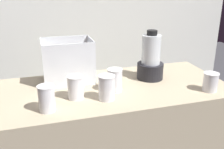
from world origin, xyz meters
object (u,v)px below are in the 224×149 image
object	(u,v)px
juice_cup_mango_far_left	(47,100)
juice_cup_carrot_middle	(107,89)
blender_pitcher	(151,60)
juice_cup_beet_right	(115,82)
carrot_display_bin	(68,68)
juice_cup_beet_left	(76,88)
juice_cup_pomegranate_far_right	(210,83)

from	to	relation	value
juice_cup_mango_far_left	juice_cup_carrot_middle	xyz separation A→B (m)	(0.31, 0.04, 0.00)
blender_pitcher	juice_cup_beet_right	xyz separation A→B (m)	(-0.27, -0.13, -0.06)
blender_pitcher	juice_cup_mango_far_left	distance (m)	0.72
blender_pitcher	juice_cup_carrot_middle	size ratio (longest dim) A/B	2.31
carrot_display_bin	juice_cup_mango_far_left	world-z (taller)	carrot_display_bin
juice_cup_mango_far_left	juice_cup_beet_left	size ratio (longest dim) A/B	1.04
blender_pitcher	juice_cup_mango_far_left	bearing A→B (deg)	-158.11
juice_cup_pomegranate_far_right	juice_cup_beet_right	bearing A→B (deg)	163.63
juice_cup_mango_far_left	juice_cup_beet_left	world-z (taller)	juice_cup_mango_far_left
juice_cup_carrot_middle	juice_cup_pomegranate_far_right	world-z (taller)	juice_cup_carrot_middle
juice_cup_mango_far_left	juice_cup_beet_left	xyz separation A→B (m)	(0.16, 0.10, 0.00)
juice_cup_mango_far_left	juice_cup_pomegranate_far_right	xyz separation A→B (m)	(0.91, -0.02, -0.01)
carrot_display_bin	juice_cup_beet_right	distance (m)	0.34
juice_cup_mango_far_left	juice_cup_carrot_middle	distance (m)	0.32
blender_pitcher	carrot_display_bin	bearing A→B (deg)	168.67
juice_cup_mango_far_left	juice_cup_beet_right	size ratio (longest dim) A/B	1.00
blender_pitcher	juice_cup_beet_right	world-z (taller)	blender_pitcher
carrot_display_bin	juice_cup_carrot_middle	distance (m)	0.36
carrot_display_bin	blender_pitcher	bearing A→B (deg)	-11.33
juice_cup_pomegranate_far_right	juice_cup_beet_left	bearing A→B (deg)	170.91
blender_pitcher	juice_cup_mango_far_left	xyz separation A→B (m)	(-0.66, -0.27, -0.06)
blender_pitcher	juice_cup_pomegranate_far_right	bearing A→B (deg)	-48.91
juice_cup_mango_far_left	juice_cup_carrot_middle	bearing A→B (deg)	7.98
juice_cup_mango_far_left	juice_cup_beet_left	distance (m)	0.19
juice_cup_beet_left	juice_cup_pomegranate_far_right	world-z (taller)	juice_cup_beet_left
blender_pitcher	juice_cup_carrot_middle	bearing A→B (deg)	-147.61
carrot_display_bin	juice_cup_carrot_middle	xyz separation A→B (m)	(0.16, -0.33, -0.02)
blender_pitcher	juice_cup_pomegranate_far_right	world-z (taller)	blender_pitcher
juice_cup_beet_left	juice_cup_beet_right	world-z (taller)	juice_cup_beet_right
juice_cup_beet_left	juice_cup_carrot_middle	size ratio (longest dim) A/B	0.94
carrot_display_bin	juice_cup_pomegranate_far_right	xyz separation A→B (m)	(0.76, -0.39, -0.04)
carrot_display_bin	juice_cup_pomegranate_far_right	size ratio (longest dim) A/B	2.83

